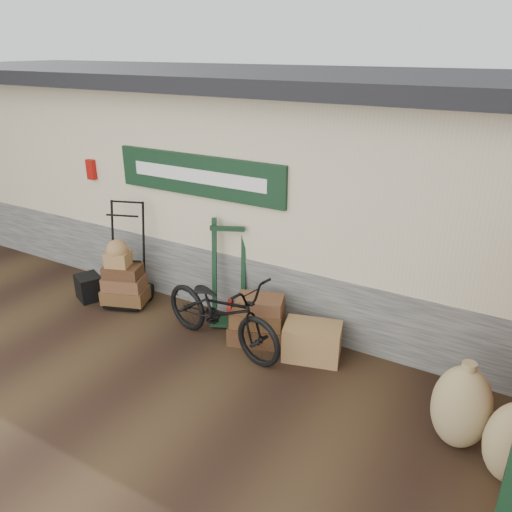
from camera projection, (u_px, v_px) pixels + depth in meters
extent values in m
plane|color=black|center=(179.00, 343.00, 6.40)|extent=(80.00, 80.00, 0.00)
cube|color=#4C4C47|center=(279.00, 243.00, 8.42)|extent=(14.00, 3.54, 0.90)
cube|color=beige|center=(281.00, 154.00, 7.83)|extent=(14.00, 3.50, 2.10)
cube|color=black|center=(278.00, 77.00, 7.26)|extent=(14.40, 4.10, 0.20)
cube|color=black|center=(198.00, 176.00, 6.55)|extent=(2.60, 0.06, 0.55)
cube|color=white|center=(197.00, 176.00, 6.53)|extent=(2.10, 0.01, 0.18)
cube|color=#9B100B|center=(92.00, 169.00, 7.54)|extent=(0.14, 0.10, 0.30)
cube|color=olive|center=(312.00, 341.00, 6.04)|extent=(0.77, 0.61, 0.44)
cube|color=black|center=(89.00, 287.00, 7.47)|extent=(0.47, 0.45, 0.37)
imported|color=black|center=(221.00, 307.00, 6.16)|extent=(1.01, 1.99, 1.11)
ellipsoid|color=olive|center=(461.00, 407.00, 4.63)|extent=(0.56, 0.47, 0.87)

